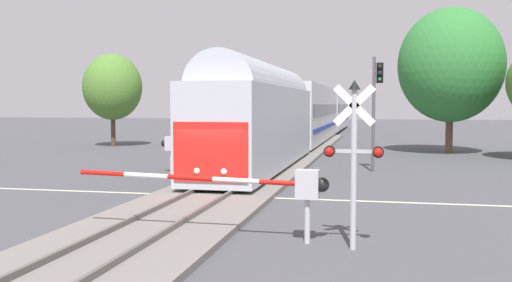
{
  "coord_description": "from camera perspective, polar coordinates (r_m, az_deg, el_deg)",
  "views": [
    {
      "loc": [
        5.81,
        -20.05,
        3.39
      ],
      "look_at": [
        1.32,
        0.87,
        2.0
      ],
      "focal_mm": 39.94,
      "sensor_mm": 36.0,
      "label": 1
    }
  ],
  "objects": [
    {
      "name": "pine_left_background",
      "position": [
        47.24,
        -14.18,
        5.26
      ],
      "size": [
        4.7,
        4.7,
        7.42
      ],
      "color": "#4C3828",
      "rests_on": "ground"
    },
    {
      "name": "railway_track",
      "position": [
        21.14,
        -4.0,
        -5.26
      ],
      "size": [
        4.4,
        80.0,
        0.32
      ],
      "color": "slate",
      "rests_on": "ground"
    },
    {
      "name": "oak_far_right",
      "position": [
        41.28,
        18.91,
        7.2
      ],
      "size": [
        7.07,
        7.07,
        9.95
      ],
      "color": "brown",
      "rests_on": "ground"
    },
    {
      "name": "crossing_gate_near",
      "position": [
        13.99,
        1.85,
        -4.42
      ],
      "size": [
        6.56,
        0.4,
        1.8
      ],
      "color": "#B7B7BC",
      "rests_on": "ground"
    },
    {
      "name": "road_centre_stripe",
      "position": [
        21.15,
        -4.0,
        -5.5
      ],
      "size": [
        44.0,
        0.2,
        0.01
      ],
      "color": "beige",
      "rests_on": "ground"
    },
    {
      "name": "ground_plane",
      "position": [
        21.15,
        -4.0,
        -5.52
      ],
      "size": [
        220.0,
        220.0,
        0.0
      ],
      "primitive_type": "plane",
      "color": "#47474C"
    },
    {
      "name": "crossing_signal_mast",
      "position": [
        13.28,
        9.77,
        -0.58
      ],
      "size": [
        1.36,
        0.44,
        3.94
      ],
      "color": "#B2B2B7",
      "rests_on": "ground"
    },
    {
      "name": "traffic_signal_far_side",
      "position": [
        29.02,
        11.98,
        4.52
      ],
      "size": [
        0.53,
        0.38,
        5.74
      ],
      "color": "#4C4C51",
      "rests_on": "ground"
    },
    {
      "name": "commuter_train",
      "position": [
        50.94,
        5.58,
        2.95
      ],
      "size": [
        3.04,
        66.61,
        5.16
      ],
      "color": "#B2B7C1",
      "rests_on": "railway_track"
    },
    {
      "name": "crossing_gate_far",
      "position": [
        28.15,
        -7.3,
        -0.29
      ],
      "size": [
        5.73,
        0.4,
        1.91
      ],
      "color": "#B7B7BC",
      "rests_on": "ground"
    }
  ]
}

